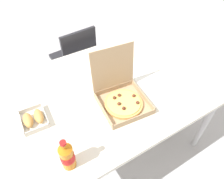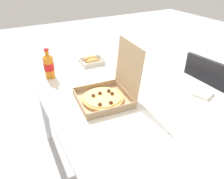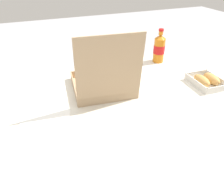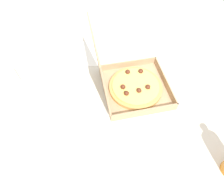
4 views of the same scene
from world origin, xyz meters
The scene contains 5 objects.
dining_table centered at (0.00, 0.00, 0.65)m, with size 1.43×1.07×0.71m.
pizza_box_open centered at (-0.01, -0.17, 0.76)m, with size 0.34×0.37×0.35m.
bread_side_box centered at (-0.57, -0.02, 0.73)m, with size 0.16×0.20×0.06m.
cola_bottle centered at (-0.49, -0.40, 0.80)m, with size 0.07×0.07×0.22m.
paper_menu centered at (0.31, -0.02, 0.71)m, with size 0.21×0.15×0.00m, color white.
Camera 3 is at (0.31, 0.78, 1.32)m, focal length 35.11 mm.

